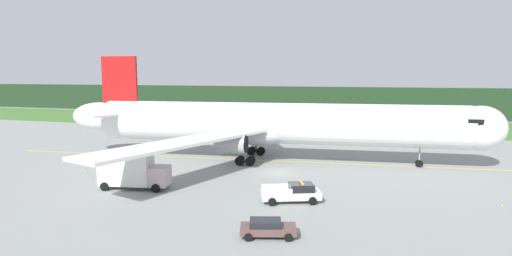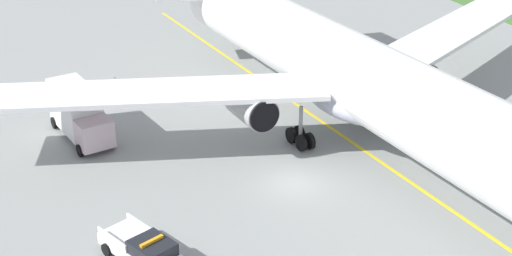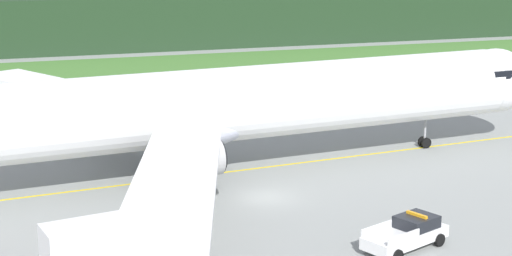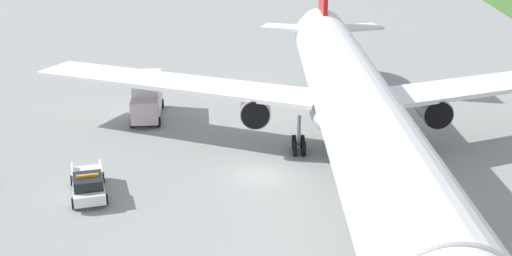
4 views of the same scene
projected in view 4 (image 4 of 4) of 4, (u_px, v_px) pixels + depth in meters
ground at (259, 174)px, 47.21m from camera, size 320.00×320.00×0.00m
taxiway_centerline_main at (349, 169)px, 48.06m from camera, size 79.16×8.30×0.01m
airliner at (352, 102)px, 46.74m from camera, size 60.20×53.03×14.56m
ops_pickup_truck at (88, 184)px, 43.42m from camera, size 5.89×3.98×1.94m
catering_truck at (147, 96)px, 59.17m from camera, size 7.53×3.78×3.95m
taxiway_edge_light_west at (214, 87)px, 68.44m from camera, size 0.12×0.12×0.48m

